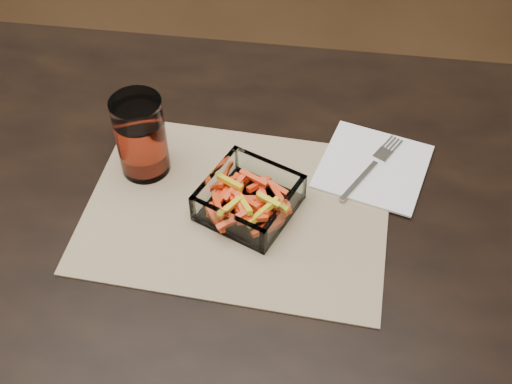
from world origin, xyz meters
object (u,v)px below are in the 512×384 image
glass_bowl (249,200)px  tumbler (141,139)px  fork (373,166)px  dining_table (147,247)px

glass_bowl → tumbler: 0.19m
glass_bowl → fork: size_ratio=1.06×
dining_table → fork: (0.35, 0.14, 0.10)m
dining_table → glass_bowl: 0.20m
dining_table → tumbler: tumbler is taller
dining_table → tumbler: bearing=97.4°
tumbler → fork: (0.36, 0.05, -0.06)m
tumbler → dining_table: bearing=-82.6°
glass_bowl → tumbler: bearing=160.1°
tumbler → fork: 0.37m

